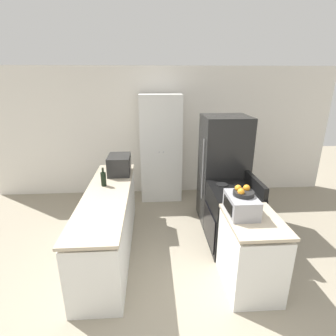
% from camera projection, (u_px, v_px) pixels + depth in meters
% --- Properties ---
extents(ground_plane, '(14.00, 14.00, 0.00)m').
position_uv_depth(ground_plane, '(180.00, 325.00, 2.65)').
color(ground_plane, gray).
extents(wall_back, '(7.00, 0.06, 2.60)m').
position_uv_depth(wall_back, '(163.00, 133.00, 5.43)').
color(wall_back, silver).
rests_on(wall_back, ground_plane).
extents(counter_left, '(0.60, 2.43, 0.90)m').
position_uv_depth(counter_left, '(109.00, 223.00, 3.70)').
color(counter_left, silver).
rests_on(counter_left, ground_plane).
extents(counter_right, '(0.60, 0.79, 0.90)m').
position_uv_depth(counter_right, '(250.00, 254.00, 3.04)').
color(counter_right, silver).
rests_on(counter_right, ground_plane).
extents(pantry_cabinet, '(0.80, 0.56, 2.09)m').
position_uv_depth(pantry_cabinet, '(161.00, 148.00, 5.21)').
color(pantry_cabinet, silver).
rests_on(pantry_cabinet, ground_plane).
extents(stove, '(0.66, 0.77, 1.06)m').
position_uv_depth(stove, '(232.00, 218.00, 3.79)').
color(stove, black).
rests_on(stove, ground_plane).
extents(refrigerator, '(0.75, 0.70, 1.81)m').
position_uv_depth(refrigerator, '(223.00, 171.00, 4.38)').
color(refrigerator, black).
rests_on(refrigerator, ground_plane).
extents(microwave, '(0.35, 0.47, 0.30)m').
position_uv_depth(microwave, '(119.00, 165.00, 4.23)').
color(microwave, black).
rests_on(microwave, counter_left).
extents(wine_bottle, '(0.08, 0.08, 0.27)m').
position_uv_depth(wine_bottle, '(103.00, 179.00, 3.75)').
color(wine_bottle, black).
rests_on(wine_bottle, counter_left).
extents(toaster_oven, '(0.31, 0.44, 0.22)m').
position_uv_depth(toaster_oven, '(241.00, 205.00, 2.97)').
color(toaster_oven, '#939399').
rests_on(toaster_oven, counter_right).
extents(fruit_bowl, '(0.23, 0.23, 0.11)m').
position_uv_depth(fruit_bowl, '(243.00, 192.00, 2.94)').
color(fruit_bowl, black).
rests_on(fruit_bowl, toaster_oven).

